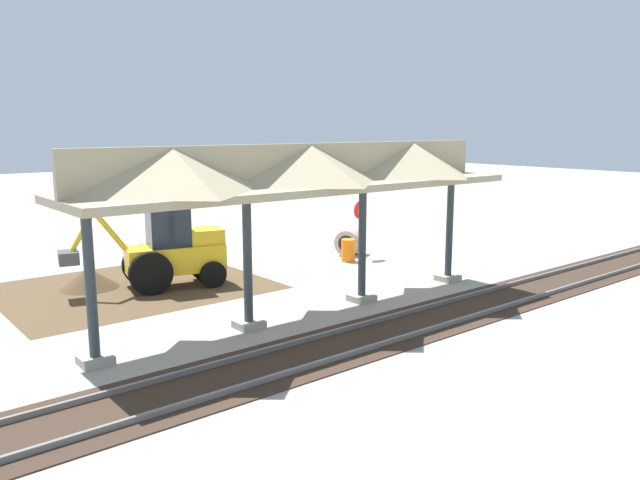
{
  "coord_description": "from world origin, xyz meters",
  "views": [
    {
      "loc": [
        15.83,
        18.09,
        5.36
      ],
      "look_at": [
        2.81,
        2.14,
        1.6
      ],
      "focal_mm": 35.0,
      "sensor_mm": 36.0,
      "label": 1
    }
  ],
  "objects_px": {
    "stop_sign": "(360,217)",
    "backhoe": "(171,250)",
    "concrete_pipe": "(350,242)",
    "traffic_barrel": "(348,250)"
  },
  "relations": [
    {
      "from": "traffic_barrel",
      "to": "concrete_pipe",
      "type": "bearing_deg",
      "value": -134.53
    },
    {
      "from": "stop_sign",
      "to": "traffic_barrel",
      "type": "relative_size",
      "value": 2.64
    },
    {
      "from": "stop_sign",
      "to": "concrete_pipe",
      "type": "height_order",
      "value": "stop_sign"
    },
    {
      "from": "backhoe",
      "to": "concrete_pipe",
      "type": "height_order",
      "value": "backhoe"
    },
    {
      "from": "stop_sign",
      "to": "concrete_pipe",
      "type": "distance_m",
      "value": 1.37
    },
    {
      "from": "concrete_pipe",
      "to": "traffic_barrel",
      "type": "bearing_deg",
      "value": 45.47
    },
    {
      "from": "traffic_barrel",
      "to": "stop_sign",
      "type": "bearing_deg",
      "value": -164.14
    },
    {
      "from": "backhoe",
      "to": "concrete_pipe",
      "type": "relative_size",
      "value": 3.81
    },
    {
      "from": "stop_sign",
      "to": "traffic_barrel",
      "type": "height_order",
      "value": "stop_sign"
    },
    {
      "from": "stop_sign",
      "to": "backhoe",
      "type": "xyz_separation_m",
      "value": [
        8.21,
        -0.48,
        -0.45
      ]
    }
  ]
}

